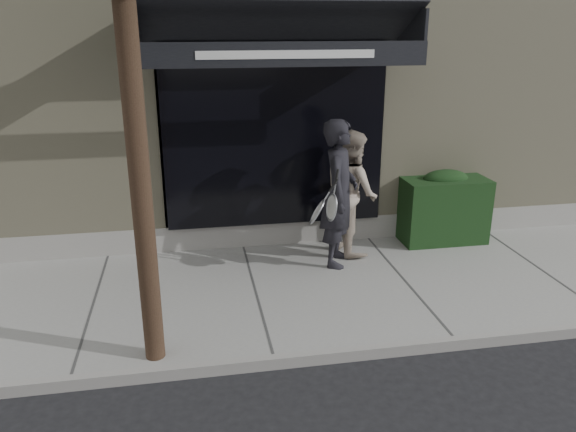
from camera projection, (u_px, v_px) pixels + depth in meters
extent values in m
plane|color=black|center=(402.00, 286.00, 7.58)|extent=(80.00, 80.00, 0.00)
cube|color=gray|center=(403.00, 282.00, 7.56)|extent=(20.00, 3.00, 0.12)
cube|color=gray|center=(455.00, 343.00, 6.12)|extent=(20.00, 0.10, 0.14)
cube|color=#B3AB89|center=(321.00, 55.00, 11.33)|extent=(14.00, 7.00, 5.50)
cube|color=gray|center=(365.00, 226.00, 9.08)|extent=(14.02, 0.42, 0.50)
cube|color=black|center=(274.00, 137.00, 8.18)|extent=(3.20, 0.30, 2.60)
cube|color=gray|center=(162.00, 138.00, 8.05)|extent=(0.08, 0.40, 2.60)
cube|color=gray|center=(376.00, 131.00, 8.59)|extent=(0.08, 0.40, 2.60)
cube|color=gray|center=(272.00, 40.00, 7.88)|extent=(3.36, 0.40, 0.12)
cube|color=black|center=(280.00, 20.00, 7.14)|extent=(3.60, 1.03, 0.55)
cube|color=black|center=(287.00, 54.00, 6.81)|extent=(3.60, 0.05, 0.30)
cube|color=white|center=(287.00, 55.00, 6.78)|extent=(2.20, 0.01, 0.10)
cube|color=black|center=(137.00, 27.00, 6.87)|extent=(0.04, 1.00, 0.45)
cube|color=black|center=(411.00, 27.00, 7.47)|extent=(0.04, 1.00, 0.45)
cube|color=black|center=(443.00, 210.00, 8.73)|extent=(1.30, 0.70, 1.00)
ellipsoid|color=black|center=(446.00, 179.00, 8.56)|extent=(0.71, 0.38, 0.27)
cylinder|color=black|center=(136.00, 137.00, 5.05)|extent=(0.20, 0.20, 4.80)
imported|color=black|center=(339.00, 194.00, 7.71)|extent=(0.75, 0.89, 2.06)
torus|color=silver|center=(332.00, 207.00, 7.39)|extent=(0.12, 0.31, 0.30)
cylinder|color=silver|center=(332.00, 207.00, 7.39)|extent=(0.09, 0.27, 0.27)
cylinder|color=silver|center=(332.00, 207.00, 7.39)|extent=(0.18, 0.05, 0.05)
cylinder|color=black|center=(332.00, 207.00, 7.39)|extent=(0.21, 0.06, 0.06)
torus|color=silver|center=(317.00, 212.00, 7.35)|extent=(0.23, 0.33, 0.28)
cylinder|color=silver|center=(317.00, 212.00, 7.35)|extent=(0.19, 0.29, 0.24)
cylinder|color=silver|center=(317.00, 212.00, 7.35)|extent=(0.17, 0.05, 0.11)
cylinder|color=black|center=(317.00, 212.00, 7.35)|extent=(0.19, 0.07, 0.13)
imported|color=#AF9E8C|center=(351.00, 192.00, 8.19)|extent=(0.83, 0.99, 1.82)
torus|color=silver|center=(343.00, 207.00, 7.93)|extent=(0.09, 0.31, 0.30)
cylinder|color=silver|center=(343.00, 207.00, 7.93)|extent=(0.06, 0.27, 0.27)
cylinder|color=silver|center=(343.00, 207.00, 7.93)|extent=(0.18, 0.04, 0.04)
cylinder|color=black|center=(343.00, 207.00, 7.93)|extent=(0.20, 0.05, 0.05)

